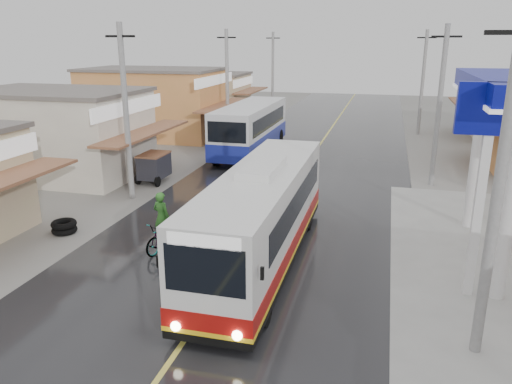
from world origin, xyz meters
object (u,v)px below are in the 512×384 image
(tyre_stack, at_px, (64,227))
(coach_bus, at_px, (263,216))
(cyclist, at_px, (165,231))
(tricycle_near, at_px, (154,166))
(second_bus, at_px, (250,128))

(tyre_stack, bearing_deg, coach_bus, -4.17)
(tyre_stack, bearing_deg, cyclist, -7.01)
(coach_bus, xyz_separation_m, tyre_stack, (-8.16, 0.59, -1.41))
(coach_bus, distance_m, tricycle_near, 11.46)
(tyre_stack, bearing_deg, second_bus, 77.84)
(coach_bus, bearing_deg, tyre_stack, 175.85)
(second_bus, height_order, cyclist, second_bus)
(coach_bus, bearing_deg, tricycle_near, 134.17)
(cyclist, xyz_separation_m, tyre_stack, (-4.56, 0.56, -0.49))
(coach_bus, height_order, second_bus, coach_bus)
(cyclist, distance_m, tricycle_near, 9.26)
(cyclist, height_order, tricycle_near, cyclist)
(tricycle_near, bearing_deg, cyclist, -62.07)
(second_bus, relative_size, cyclist, 4.35)
(coach_bus, xyz_separation_m, cyclist, (-3.60, 0.03, -0.92))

